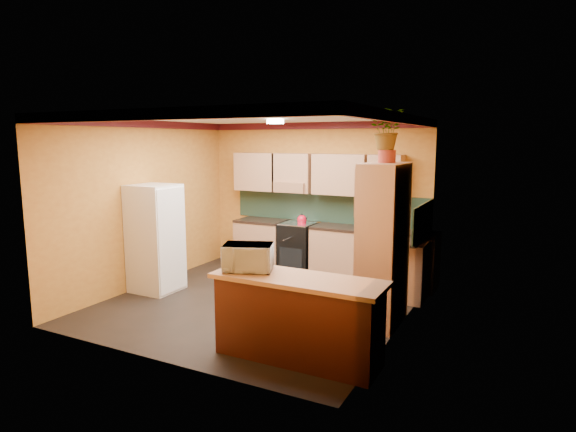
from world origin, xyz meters
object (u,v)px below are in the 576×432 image
Objects in this scene: fridge at (155,238)px; breakfast_bar at (298,321)px; base_cabinets_back at (330,252)px; pantry at (383,245)px; microwave at (248,257)px; stove at (298,248)px.

breakfast_bar is at bearing -21.27° from fridge.
fridge reaches higher than base_cabinets_back.
microwave is at bearing -127.67° from pantry.
stove is at bearing 115.80° from breakfast_bar.
fridge is 3.34m from breakfast_bar.
base_cabinets_back is at bearing 42.14° from fridge.
stove is 1.68× the size of microwave.
microwave is at bearing 180.00° from breakfast_bar.
pantry is 1.17× the size of breakfast_bar.
stove is at bearing 140.09° from pantry.
pantry is at bearing -39.91° from stove.
microwave is at bearing -84.84° from base_cabinets_back.
breakfast_bar is at bearing -74.00° from base_cabinets_back.
pantry reaches higher than fridge.
base_cabinets_back is at bearing 106.00° from breakfast_bar.
pantry reaches higher than breakfast_bar.
microwave is at bearing -73.98° from stove.
fridge is 3.62m from pantry.
fridge is 0.81× the size of pantry.
microwave is (-0.62, 0.00, 0.64)m from breakfast_bar.
base_cabinets_back is 6.73× the size of microwave.
pantry is 3.87× the size of microwave.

